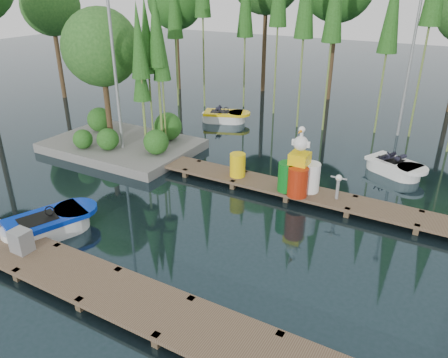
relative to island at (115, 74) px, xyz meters
The scene contains 13 objects.
ground_plane 7.79m from the island, 27.58° to the right, with size 90.00×90.00×0.00m, color #1B2C33.
near_dock 10.44m from the island, 51.04° to the right, with size 18.00×1.50×0.50m.
far_dock 7.91m from the island, ahead, with size 15.00×1.20×0.50m.
island is the anchor object (origin of this frame).
lamp_island 1.56m from the island, 44.71° to the right, with size 0.30×0.30×7.25m.
lamp_rear 12.91m from the island, 36.82° to the left, with size 0.30×0.30×7.25m.
boat_blue 7.80m from the island, 64.73° to the right, with size 2.13×3.02×0.93m.
boat_yellow_far 6.56m from the island, 69.37° to the left, with size 2.74×1.96×1.25m.
boat_white_far 11.74m from the island, 15.00° to the left, with size 2.66×2.05×1.15m.
utility_cabinet 8.96m from the island, 65.18° to the right, with size 0.50×0.42×0.61m, color gray.
yellow_barrel 6.73m from the island, ahead, with size 0.56×0.56×0.84m, color yellow.
drum_cluster 8.90m from the island, ahead, with size 1.31×1.20×2.26m.
seagull_post 10.15m from the island, ahead, with size 0.53×0.28×0.84m.
Camera 1 is at (6.62, -10.20, 6.78)m, focal length 35.00 mm.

